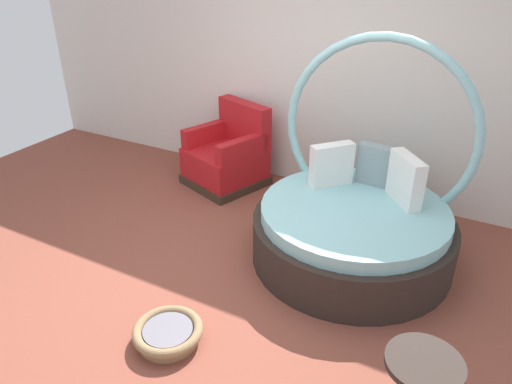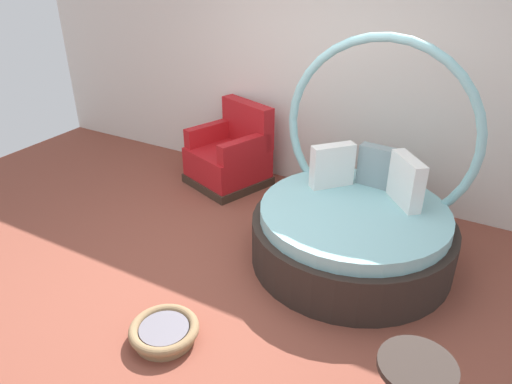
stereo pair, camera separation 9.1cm
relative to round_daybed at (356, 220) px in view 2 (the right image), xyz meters
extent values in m
cube|color=brown|center=(-0.88, -0.82, -0.39)|extent=(8.00, 8.00, 0.02)
cube|color=silver|center=(-0.88, 1.25, 1.01)|extent=(8.00, 0.12, 2.77)
cylinder|color=#2D231E|center=(0.00, -0.07, -0.17)|extent=(1.78, 1.78, 0.42)
cylinder|color=#8CC6CC|center=(0.00, -0.07, 0.10)|extent=(1.64, 1.64, 0.12)
torus|color=#8CC6CC|center=(0.00, 0.42, 0.67)|extent=(1.77, 0.08, 1.77)
cube|color=white|center=(0.34, 0.22, 0.38)|extent=(0.37, 0.40, 0.43)
cube|color=gray|center=(0.04, 0.44, 0.36)|extent=(0.39, 0.15, 0.39)
cube|color=white|center=(-0.34, 0.23, 0.37)|extent=(0.36, 0.38, 0.41)
cube|color=#38281E|center=(-1.80, 0.69, -0.33)|extent=(1.02, 1.02, 0.10)
cube|color=red|center=(-1.80, 0.69, -0.11)|extent=(0.97, 0.97, 0.34)
cube|color=red|center=(-1.70, 0.98, 0.31)|extent=(0.77, 0.41, 0.50)
cube|color=red|center=(-2.10, 0.80, 0.17)|extent=(0.34, 0.68, 0.22)
cube|color=red|center=(-1.50, 0.58, 0.17)|extent=(0.34, 0.68, 0.22)
cylinder|color=#8E704C|center=(-0.83, -1.68, -0.35)|extent=(0.44, 0.44, 0.06)
torus|color=#8E704C|center=(-0.83, -1.68, -0.28)|extent=(0.51, 0.51, 0.07)
cylinder|color=slate|center=(-0.83, -1.68, -0.29)|extent=(0.36, 0.36, 0.05)
cylinder|color=#2D231E|center=(0.87, -1.53, 0.12)|extent=(0.44, 0.44, 0.04)
camera|label=1|loc=(0.94, -3.64, 2.20)|focal=33.38mm
camera|label=2|loc=(1.02, -3.60, 2.20)|focal=33.38mm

